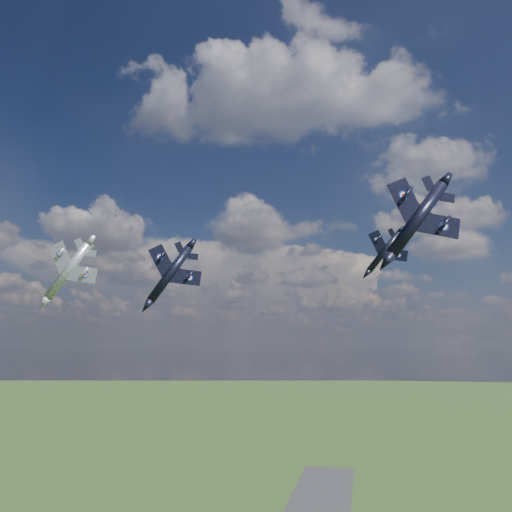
% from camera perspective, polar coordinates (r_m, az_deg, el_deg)
% --- Properties ---
extents(jet_lead_navy, '(14.37, 16.55, 7.89)m').
position_cam_1_polar(jet_lead_navy, '(77.53, -9.79, -2.00)').
color(jet_lead_navy, black).
extents(jet_right_navy, '(14.24, 17.32, 9.04)m').
position_cam_1_polar(jet_right_navy, '(61.31, 17.92, 4.01)').
color(jet_right_navy, black).
extents(jet_high_navy, '(8.95, 12.96, 7.92)m').
position_cam_1_polar(jet_high_navy, '(99.25, 14.43, 0.46)').
color(jet_high_navy, black).
extents(jet_left_silver, '(11.12, 15.33, 8.79)m').
position_cam_1_polar(jet_left_silver, '(86.00, -20.69, -1.59)').
color(jet_left_silver, '#96999F').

